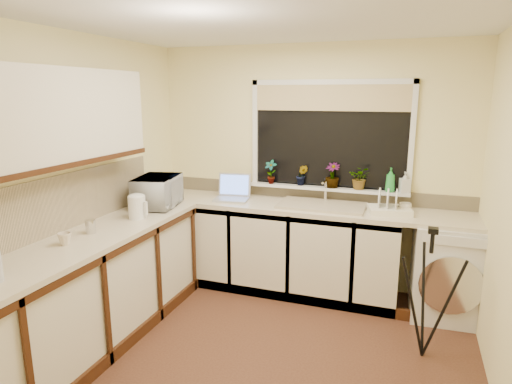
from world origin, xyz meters
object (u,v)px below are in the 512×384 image
object	(u,v)px
washing_machine	(448,269)
plant_c	(332,175)
dish_rack	(389,210)
soap_bottle_green	(390,180)
plant_b	(302,175)
cup_back	(405,208)
steel_jar	(91,227)
soap_bottle_clear	(405,182)
plant_d	(360,178)
laptop	(233,192)
microwave	(158,192)
cup_left	(65,239)
tripod	(427,294)
kettle	(137,207)
plant_a	(271,172)

from	to	relation	value
washing_machine	plant_c	size ratio (longest dim) A/B	3.47
dish_rack	soap_bottle_green	distance (m)	0.33
plant_b	cup_back	bearing A→B (deg)	-10.46
steel_jar	washing_machine	bearing A→B (deg)	27.03
soap_bottle_clear	plant_d	bearing A→B (deg)	179.39
laptop	microwave	bearing A→B (deg)	-144.76
plant_b	cup_left	bearing A→B (deg)	-123.46
microwave	cup_left	xyz separation A→B (m)	(-0.03, -1.20, -0.10)
plant_b	cup_left	distance (m)	2.32
tripod	plant_b	world-z (taller)	plant_b
microwave	kettle	bearing A→B (deg)	175.51
dish_rack	plant_b	bearing A→B (deg)	150.61
cup_left	cup_back	bearing A→B (deg)	37.22
washing_machine	plant_c	world-z (taller)	plant_c
steel_jar	plant_d	xyz separation A→B (m)	(1.86, 1.64, 0.21)
plant_d	soap_bottle_green	xyz separation A→B (m)	(0.28, -0.02, 0.00)
tripod	plant_a	world-z (taller)	plant_a
cup_left	tripod	bearing A→B (deg)	19.80
washing_machine	plant_a	distance (m)	1.91
cup_back	plant_d	bearing A→B (deg)	156.34
microwave	steel_jar	bearing A→B (deg)	165.30
cup_left	plant_a	bearing A→B (deg)	63.49
microwave	plant_b	bearing A→B (deg)	-71.54
washing_machine	plant_d	distance (m)	1.14
plant_a	soap_bottle_clear	xyz separation A→B (m)	(1.32, 0.02, -0.02)
tripod	plant_d	world-z (taller)	plant_d
plant_c	plant_b	bearing A→B (deg)	177.36
laptop	steel_jar	xyz separation A→B (m)	(-0.61, -1.43, -0.01)
plant_a	plant_d	xyz separation A→B (m)	(0.91, 0.03, -0.01)
steel_jar	microwave	bearing A→B (deg)	87.34
microwave	washing_machine	bearing A→B (deg)	-92.02
washing_machine	tripod	xyz separation A→B (m)	(-0.20, -0.77, 0.08)
plant_b	plant_d	xyz separation A→B (m)	(0.58, 0.00, 0.01)
laptop	plant_b	xyz separation A→B (m)	(0.68, 0.21, 0.19)
dish_rack	cup_back	bearing A→B (deg)	9.87
soap_bottle_green	cup_left	size ratio (longest dim) A/B	2.38
plant_a	soap_bottle_green	world-z (taller)	plant_a
cup_back	soap_bottle_clear	bearing A→B (deg)	96.04
steel_jar	kettle	bearing A→B (deg)	78.30
plant_a	laptop	bearing A→B (deg)	-152.84
plant_c	soap_bottle_clear	distance (m)	0.68
washing_machine	laptop	size ratio (longest dim) A/B	2.30
plant_b	soap_bottle_green	xyz separation A→B (m)	(0.86, -0.02, 0.01)
soap_bottle_green	cup_left	world-z (taller)	soap_bottle_green
kettle	dish_rack	distance (m)	2.26
kettle	plant_d	bearing A→B (deg)	33.42
plant_a	plant_d	distance (m)	0.91
steel_jar	soap_bottle_green	size ratio (longest dim) A/B	0.46
dish_rack	soap_bottle_clear	bearing A→B (deg)	51.23
laptop	cup_left	size ratio (longest dim) A/B	3.86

